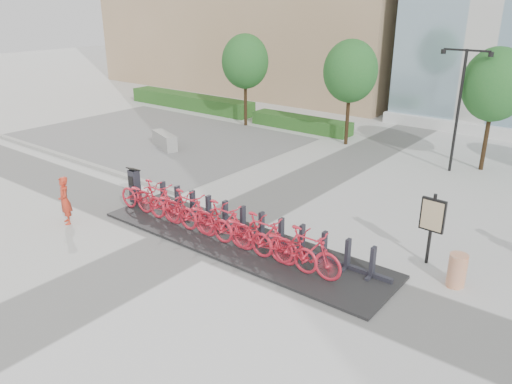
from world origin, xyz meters
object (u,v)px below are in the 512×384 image
Objects in this scene: bike_0 at (143,197)px; jersey_barrier at (165,141)px; map_sign at (432,218)px; construction_barrel at (457,270)px; kiosk at (135,185)px; worker_red at (65,200)px.

bike_0 reaches higher than jersey_barrier.
map_sign reaches higher than jersey_barrier.
kiosk is at bearing -172.14° from construction_barrel.
kiosk is (-0.95, 0.44, 0.06)m from bike_0.
worker_red is 11.16m from map_sign.
worker_red is at bearing -151.98° from map_sign.
kiosk is at bearing -30.08° from jersey_barrier.
construction_barrel is at bearing -78.89° from bike_0.
worker_red reaches higher than kiosk.
map_sign reaches higher than worker_red.
worker_red is 8.93m from jersey_barrier.
kiosk is at bearing 65.24° from bike_0.
construction_barrel is 1.53m from map_sign.
bike_0 is 1.06× the size of map_sign.
worker_red is at bearing -100.07° from kiosk.
bike_0 is 1.37× the size of worker_red.
worker_red reaches higher than construction_barrel.
worker_red is 0.81× the size of jersey_barrier.
jersey_barrier is at bearing 165.23° from construction_barrel.
jersey_barrier is 0.96× the size of map_sign.
kiosk reaches higher than construction_barrel.
construction_barrel is (11.15, 3.90, -0.35)m from worker_red.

